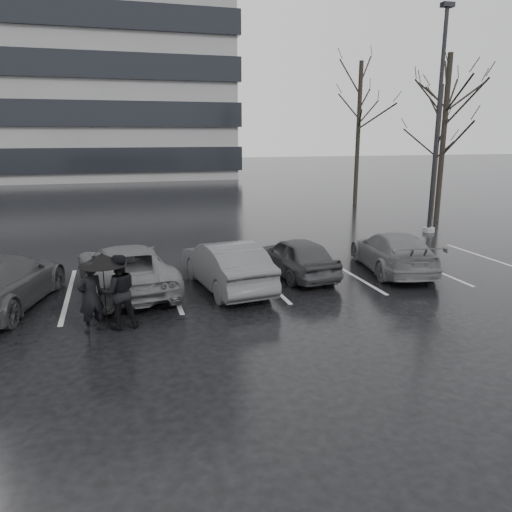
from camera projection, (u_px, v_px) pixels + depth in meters
The scene contains 13 objects.
ground at pixel (269, 307), 12.72m from camera, with size 160.00×160.00×0.00m, color black.
car_main at pixel (296, 257), 15.34m from camera, with size 1.45×3.61×1.23m, color black.
car_west_a at pixel (226, 265), 14.09m from camera, with size 1.45×4.17×1.37m, color #313134.
car_west_b at pixel (125, 268), 13.81m from camera, with size 2.21×4.79×1.33m, color #464749.
car_east at pixel (393, 252), 15.92m from camera, with size 1.77×4.35×1.26m, color #464749.
pedestrian_left at pixel (91, 297), 10.94m from camera, with size 0.59×0.39×1.61m, color black.
pedestrian_right at pixel (119, 292), 11.14m from camera, with size 0.83×0.65×1.71m, color black.
umbrella at pixel (102, 260), 10.93m from camera, with size 1.04×1.04×1.76m.
lamp_post at pixel (437, 133), 21.34m from camera, with size 0.52×0.52×9.45m.
stall_stripes at pixel (218, 282), 14.84m from camera, with size 19.72×5.00×0.00m.
tree_east at pixel (443, 140), 24.29m from camera, with size 0.26×0.26×8.00m, color black.
tree_ne at pixel (436, 148), 28.81m from camera, with size 0.26×0.26×7.00m, color black.
tree_north at pixel (358, 134), 30.50m from camera, with size 0.26×0.26×8.50m, color black.
Camera 1 is at (-3.61, -11.49, 4.29)m, focal length 35.00 mm.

